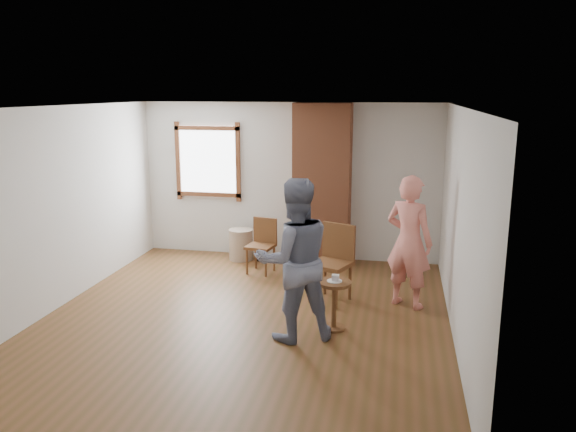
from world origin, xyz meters
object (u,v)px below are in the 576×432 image
(dining_chair_left, at_px, (262,242))
(person_pink, at_px, (409,242))
(side_table, at_px, (334,297))
(man, at_px, (294,260))
(stoneware_crock, at_px, (241,244))
(dining_chair_right, at_px, (334,258))

(dining_chair_left, xyz_separation_m, person_pink, (2.21, -1.02, 0.40))
(side_table, bearing_deg, man, -142.75)
(stoneware_crock, bearing_deg, dining_chair_left, -47.28)
(stoneware_crock, xyz_separation_m, man, (1.45, -2.84, 0.67))
(stoneware_crock, height_order, dining_chair_right, dining_chair_right)
(stoneware_crock, xyz_separation_m, dining_chair_right, (1.75, -1.54, 0.32))
(dining_chair_left, height_order, man, man)
(dining_chair_left, relative_size, man, 0.45)
(dining_chair_left, distance_m, dining_chair_right, 1.58)
(side_table, relative_size, man, 0.32)
(side_table, distance_m, person_pink, 1.35)
(stoneware_crock, relative_size, person_pink, 0.30)
(side_table, height_order, person_pink, person_pink)
(dining_chair_left, bearing_deg, stoneware_crock, 143.63)
(stoneware_crock, relative_size, dining_chair_right, 0.50)
(dining_chair_left, bearing_deg, man, -56.70)
(dining_chair_right, xyz_separation_m, man, (-0.29, -1.30, 0.35))
(stoneware_crock, height_order, side_table, side_table)
(dining_chair_right, xyz_separation_m, person_pink, (0.98, -0.04, 0.29))
(dining_chair_left, relative_size, side_table, 1.41)
(dining_chair_right, distance_m, side_table, 1.00)
(side_table, xyz_separation_m, person_pink, (0.85, 0.94, 0.47))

